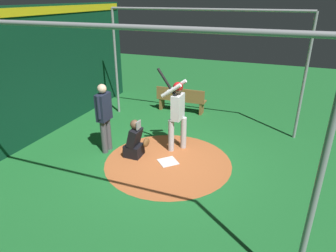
{
  "coord_description": "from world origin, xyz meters",
  "views": [
    {
      "loc": [
        2.26,
        -5.81,
        3.67
      ],
      "look_at": [
        0.0,
        0.0,
        0.95
      ],
      "focal_mm": 31.95,
      "sensor_mm": 36.0,
      "label": 1
    }
  ],
  "objects_px": {
    "umpire": "(104,115)",
    "bench": "(181,99)",
    "batter": "(177,110)",
    "catcher": "(135,142)",
    "home_plate": "(168,162)"
  },
  "relations": [
    {
      "from": "bench",
      "to": "home_plate",
      "type": "bearing_deg",
      "value": -76.02
    },
    {
      "from": "batter",
      "to": "umpire",
      "type": "xyz_separation_m",
      "value": [
        -1.64,
        -0.74,
        -0.1
      ]
    },
    {
      "from": "catcher",
      "to": "bench",
      "type": "xyz_separation_m",
      "value": [
        0.03,
        3.35,
        0.06
      ]
    },
    {
      "from": "umpire",
      "to": "batter",
      "type": "bearing_deg",
      "value": 24.28
    },
    {
      "from": "home_plate",
      "to": "batter",
      "type": "relative_size",
      "value": 0.2
    },
    {
      "from": "home_plate",
      "to": "catcher",
      "type": "relative_size",
      "value": 0.43
    },
    {
      "from": "batter",
      "to": "umpire",
      "type": "bearing_deg",
      "value": -155.72
    },
    {
      "from": "home_plate",
      "to": "umpire",
      "type": "relative_size",
      "value": 0.24
    },
    {
      "from": "umpire",
      "to": "home_plate",
      "type": "bearing_deg",
      "value": 0.63
    },
    {
      "from": "batter",
      "to": "umpire",
      "type": "height_order",
      "value": "batter"
    },
    {
      "from": "home_plate",
      "to": "bench",
      "type": "relative_size",
      "value": 0.25
    },
    {
      "from": "umpire",
      "to": "catcher",
      "type": "bearing_deg",
      "value": 0.99
    },
    {
      "from": "catcher",
      "to": "umpire",
      "type": "height_order",
      "value": "umpire"
    },
    {
      "from": "batter",
      "to": "catcher",
      "type": "xyz_separation_m",
      "value": [
        -0.83,
        -0.73,
        -0.71
      ]
    },
    {
      "from": "umpire",
      "to": "bench",
      "type": "distance_m",
      "value": 3.51
    }
  ]
}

